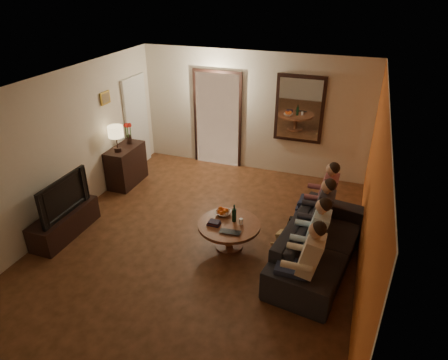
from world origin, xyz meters
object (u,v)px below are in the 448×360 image
(person_d, at_px, (322,200))
(coffee_table, at_px, (229,235))
(laptop, at_px, (229,234))
(tv_stand, at_px, (65,223))
(dog, at_px, (291,238))
(person_b, at_px, (311,240))
(dresser, at_px, (126,165))
(wine_bottle, at_px, (234,213))
(sofa, at_px, (319,243))
(tv, at_px, (59,195))
(person_a, at_px, (305,266))
(table_lamp, at_px, (116,139))
(person_c, at_px, (317,218))
(bowl, at_px, (223,213))

(person_d, height_order, coffee_table, person_d)
(laptop, bearing_deg, coffee_table, 105.04)
(tv_stand, distance_m, dog, 3.79)
(coffee_table, bearing_deg, person_b, -9.01)
(tv_stand, bearing_deg, dresser, 90.00)
(dresser, xyz_separation_m, wine_bottle, (2.79, -1.30, 0.20))
(dresser, xyz_separation_m, sofa, (4.16, -1.31, -0.06))
(tv, distance_m, dog, 3.82)
(coffee_table, bearing_deg, dresser, 152.98)
(tv, xyz_separation_m, wine_bottle, (2.79, 0.68, -0.15))
(person_a, bearing_deg, coffee_table, 148.40)
(table_lamp, relative_size, laptop, 1.64)
(wine_bottle, bearing_deg, person_d, 35.21)
(tv_stand, relative_size, coffee_table, 1.31)
(sofa, distance_m, person_d, 0.94)
(person_d, bearing_deg, table_lamp, 177.37)
(table_lamp, bearing_deg, dresser, 90.00)
(person_c, bearing_deg, bowl, -173.44)
(sofa, bearing_deg, dog, 87.49)
(tv, height_order, person_a, person_a)
(person_c, distance_m, coffee_table, 1.42)
(table_lamp, height_order, tv, table_lamp)
(dresser, xyz_separation_m, person_b, (4.06, -1.61, 0.19))
(person_b, height_order, dog, person_b)
(person_a, bearing_deg, sofa, 83.66)
(tv, bearing_deg, person_a, -93.19)
(table_lamp, bearing_deg, tv_stand, -90.00)
(person_a, xyz_separation_m, bowl, (-1.49, 1.03, -0.12))
(sofa, bearing_deg, laptop, 114.73)
(table_lamp, height_order, person_c, table_lamp)
(dresser, distance_m, tv, 2.01)
(dresser, relative_size, sofa, 0.39)
(sofa, height_order, person_b, person_b)
(dresser, bearing_deg, dog, -18.14)
(person_d, bearing_deg, laptop, -133.66)
(coffee_table, bearing_deg, tv_stand, -168.02)
(person_d, relative_size, coffee_table, 1.20)
(sofa, distance_m, person_c, 0.40)
(table_lamp, xyz_separation_m, wine_bottle, (2.79, -1.08, -0.48))
(person_b, bearing_deg, tv, -174.74)
(laptop, bearing_deg, person_a, -28.13)
(person_b, bearing_deg, bowl, 164.00)
(person_d, bearing_deg, sofa, -83.66)
(tv, bearing_deg, wine_bottle, -76.28)
(tv_stand, height_order, person_a, person_a)
(laptop, bearing_deg, tv_stand, -178.55)
(dresser, xyz_separation_m, person_d, (4.06, -0.41, 0.19))
(dog, bearing_deg, coffee_table, -152.81)
(sofa, relative_size, person_d, 1.99)
(tv, distance_m, laptop, 2.87)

